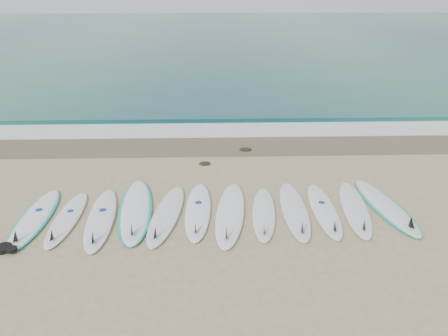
{
  "coord_description": "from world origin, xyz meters",
  "views": [
    {
      "loc": [
        -0.07,
        -8.1,
        4.55
      ],
      "look_at": [
        0.22,
        1.5,
        0.4
      ],
      "focal_mm": 35.0,
      "sensor_mm": 36.0,
      "label": 1
    }
  ],
  "objects_px": {
    "surfboard_0": "(34,218)",
    "leash_coil": "(5,249)",
    "surfboard_6": "(230,214)",
    "surfboard_11": "(386,206)"
  },
  "relations": [
    {
      "from": "surfboard_0",
      "to": "leash_coil",
      "type": "xyz_separation_m",
      "value": [
        -0.13,
        -1.1,
        0.0
      ]
    },
    {
      "from": "leash_coil",
      "to": "surfboard_0",
      "type": "bearing_deg",
      "value": 83.39
    },
    {
      "from": "surfboard_0",
      "to": "leash_coil",
      "type": "distance_m",
      "value": 1.1
    },
    {
      "from": "surfboard_0",
      "to": "surfboard_6",
      "type": "xyz_separation_m",
      "value": [
        4.03,
        0.03,
        0.01
      ]
    },
    {
      "from": "surfboard_6",
      "to": "leash_coil",
      "type": "xyz_separation_m",
      "value": [
        -4.16,
        -1.13,
        -0.01
      ]
    },
    {
      "from": "surfboard_0",
      "to": "surfboard_6",
      "type": "relative_size",
      "value": 0.91
    },
    {
      "from": "surfboard_0",
      "to": "surfboard_11",
      "type": "distance_m",
      "value": 7.43
    },
    {
      "from": "leash_coil",
      "to": "surfboard_6",
      "type": "bearing_deg",
      "value": 15.16
    },
    {
      "from": "surfboard_6",
      "to": "surfboard_11",
      "type": "relative_size",
      "value": 1.04
    },
    {
      "from": "surfboard_6",
      "to": "leash_coil",
      "type": "bearing_deg",
      "value": -158.4
    }
  ]
}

